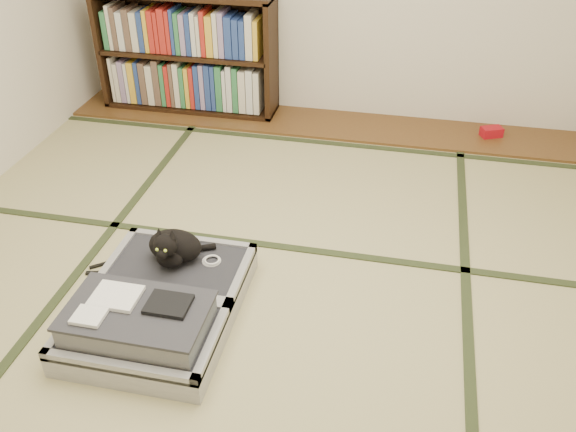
# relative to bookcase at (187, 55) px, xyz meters

# --- Properties ---
(floor) EXTENTS (4.50, 4.50, 0.00)m
(floor) POSITION_rel_bookcase_xyz_m (1.11, -2.07, -0.45)
(floor) COLOR tan
(floor) RESTS_ON ground
(wood_strip) EXTENTS (4.00, 0.50, 0.02)m
(wood_strip) POSITION_rel_bookcase_xyz_m (1.11, -0.07, -0.44)
(wood_strip) COLOR brown
(wood_strip) RESTS_ON ground
(red_item) EXTENTS (0.17, 0.14, 0.07)m
(red_item) POSITION_rel_bookcase_xyz_m (2.34, -0.04, -0.40)
(red_item) COLOR #B00E19
(red_item) RESTS_ON wood_strip
(tatami_borders) EXTENTS (4.00, 4.50, 0.01)m
(tatami_borders) POSITION_rel_bookcase_xyz_m (1.11, -1.58, -0.45)
(tatami_borders) COLOR #2D381E
(tatami_borders) RESTS_ON ground
(bookcase) EXTENTS (1.38, 0.31, 0.92)m
(bookcase) POSITION_rel_bookcase_xyz_m (0.00, 0.00, 0.00)
(bookcase) COLOR black
(bookcase) RESTS_ON wood_strip
(suitcase) EXTENTS (0.70, 0.94, 0.28)m
(suitcase) POSITION_rel_bookcase_xyz_m (0.68, -2.37, -0.35)
(suitcase) COLOR #ADAEB2
(suitcase) RESTS_ON floor
(cat) EXTENTS (0.31, 0.31, 0.25)m
(cat) POSITION_rel_bookcase_xyz_m (0.66, -2.08, -0.22)
(cat) COLOR black
(cat) RESTS_ON suitcase
(cable_coil) EXTENTS (0.10, 0.10, 0.02)m
(cable_coil) POSITION_rel_bookcase_xyz_m (0.84, -2.04, -0.31)
(cable_coil) COLOR white
(cable_coil) RESTS_ON suitcase
(hanger) EXTENTS (0.46, 0.25, 0.01)m
(hanger) POSITION_rel_bookcase_xyz_m (0.38, -2.03, -0.44)
(hanger) COLOR black
(hanger) RESTS_ON floor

